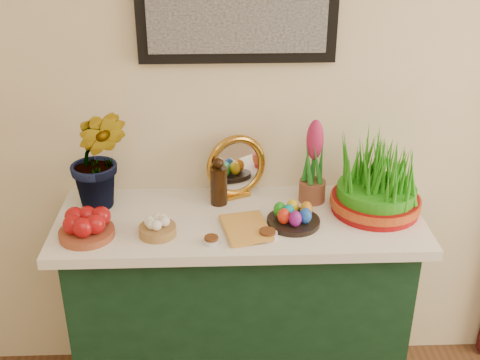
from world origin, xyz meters
The scene contains 13 objects.
sideboard centered at (-0.37, 2.00, 0.42)m, with size 1.30×0.45×0.85m, color #133620.
tablecloth centered at (-0.37, 2.00, 0.87)m, with size 1.40×0.55×0.04m, color white.
hyacinth_green centered at (-0.90, 2.11, 1.16)m, with size 0.27×0.23×0.55m, color #227722.
apple_bowl centered at (-0.92, 1.88, 0.93)m, with size 0.25×0.25×0.10m.
garlic_basket centered at (-0.67, 1.88, 0.92)m, with size 0.18×0.18×0.08m.
vinegar_cruet centered at (-0.44, 2.11, 0.98)m, with size 0.07×0.07×0.20m.
mirror centered at (-0.37, 2.18, 1.01)m, with size 0.26×0.16×0.26m.
book centered at (-0.43, 1.88, 0.90)m, with size 0.15×0.21×0.03m, color gold.
spice_dish_left centered at (-0.47, 1.82, 0.90)m, with size 0.06×0.06×0.03m.
spice_dish_right centered at (-0.27, 1.85, 0.90)m, with size 0.07×0.07×0.03m.
egg_plate centered at (-0.17, 1.94, 0.92)m, with size 0.21×0.21×0.08m.
hyacinth_pink centered at (-0.07, 2.12, 1.04)m, with size 0.11×0.11×0.35m.
wheatgrass_sabzeh centered at (0.16, 2.03, 1.02)m, with size 0.35×0.35×0.29m.
Camera 1 is at (-0.44, 0.00, 2.04)m, focal length 45.00 mm.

